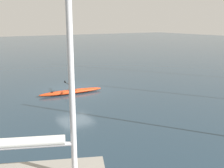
{
  "coord_description": "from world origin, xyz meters",
  "views": [
    {
      "loc": [
        7.62,
        17.62,
        5.07
      ],
      "look_at": [
        -0.05,
        5.35,
        1.57
      ],
      "focal_mm": 41.4,
      "sensor_mm": 36.0,
      "label": 1
    }
  ],
  "objects": [
    {
      "name": "ground_plane",
      "position": [
        0.0,
        0.0,
        0.0
      ],
      "size": [
        160.0,
        160.0,
        0.0
      ],
      "primitive_type": "plane",
      "color": "#233847"
    },
    {
      "name": "kayak",
      "position": [
        0.58,
        0.81,
        0.15
      ],
      "size": [
        4.7,
        1.09,
        0.3
      ],
      "color": "red",
      "rests_on": "ground"
    },
    {
      "name": "kayaker",
      "position": [
        0.57,
        0.81,
        0.61
      ],
      "size": [
        0.52,
        2.35,
        0.73
      ],
      "color": "yellow",
      "rests_on": "kayak"
    }
  ]
}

